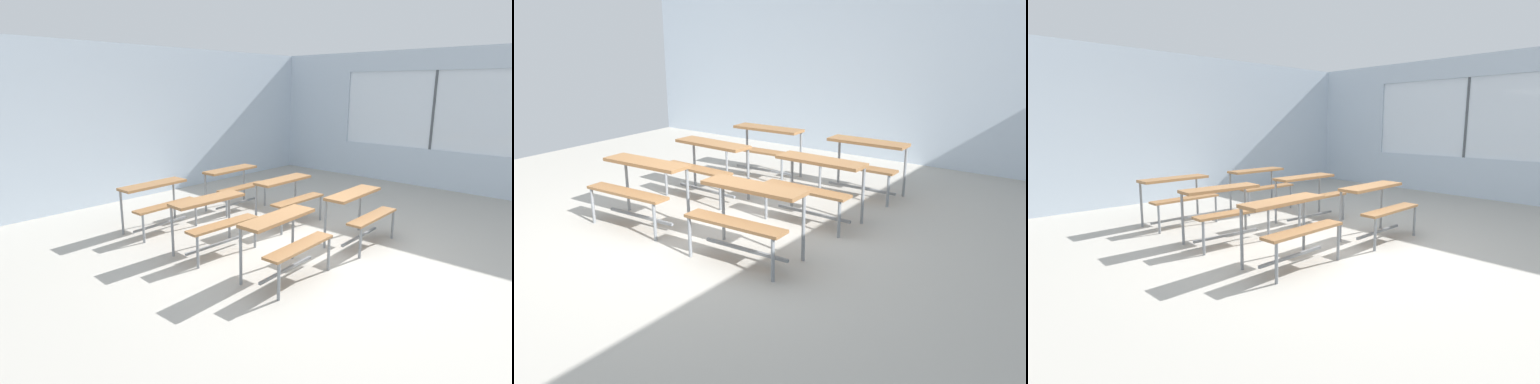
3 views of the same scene
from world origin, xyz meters
TOP-DOWN VIEW (x-y plane):
  - ground at (0.00, 0.00)m, footprint 10.00×9.00m
  - wall_back at (0.00, 4.50)m, footprint 10.00×0.12m
  - desk_bench_r0c0 at (-0.81, -0.12)m, footprint 1.12×0.63m
  - desk_bench_r0c1 at (0.80, -0.18)m, footprint 1.12×0.62m
  - desk_bench_r1c0 at (-0.86, 1.10)m, footprint 1.12×0.63m
  - desk_bench_r1c1 at (0.80, 1.14)m, footprint 1.11×0.61m
  - desk_bench_r2c0 at (-0.86, 2.41)m, footprint 1.12×0.64m
  - desk_bench_r2c1 at (0.80, 2.41)m, footprint 1.11×0.60m

SIDE VIEW (x-z plane):
  - ground at x=0.00m, z-range -0.05..0.00m
  - desk_bench_r0c0 at x=-0.81m, z-range 0.19..0.93m
  - desk_bench_r0c1 at x=0.80m, z-range 0.19..0.93m
  - desk_bench_r1c0 at x=-0.86m, z-range 0.19..0.93m
  - desk_bench_r1c1 at x=0.80m, z-range 0.19..0.93m
  - desk_bench_r2c0 at x=-0.86m, z-range 0.19..0.93m
  - desk_bench_r2c1 at x=0.80m, z-range 0.19..0.93m
  - wall_back at x=0.00m, z-range 0.00..3.00m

